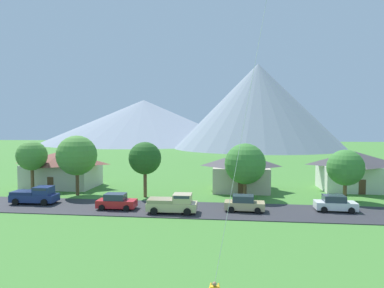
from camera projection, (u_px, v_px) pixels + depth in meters
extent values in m
cube|color=#2D2D33|center=(188.00, 210.00, 36.09)|extent=(160.00, 7.18, 0.08)
cone|color=gray|center=(144.00, 121.00, 186.11)|extent=(110.23, 110.23, 23.83)
cone|color=gray|center=(258.00, 106.00, 138.79)|extent=(70.05, 70.05, 35.17)
cube|color=beige|center=(63.00, 175.00, 49.76)|extent=(9.89, 6.78, 3.48)
pyramid|color=brown|center=(62.00, 157.00, 49.62)|extent=(10.68, 7.32, 1.92)
cube|color=brown|center=(50.00, 184.00, 46.42)|extent=(0.90, 0.06, 2.00)
cube|color=beige|center=(241.00, 178.00, 47.41)|extent=(7.64, 7.21, 3.43)
pyramid|color=#474247|center=(241.00, 159.00, 47.26)|extent=(8.25, 7.78, 1.89)
cube|color=brown|center=(241.00, 188.00, 43.85)|extent=(0.90, 0.06, 2.00)
cube|color=silver|center=(353.00, 178.00, 47.33)|extent=(8.95, 6.44, 3.57)
pyramid|color=#474247|center=(354.00, 158.00, 47.18)|extent=(9.66, 6.96, 1.97)
cube|color=brown|center=(362.00, 187.00, 44.16)|extent=(0.90, 0.06, 2.00)
cylinder|color=brown|center=(245.00, 189.00, 41.94)|extent=(0.44, 0.44, 2.44)
sphere|color=#3D7F33|center=(245.00, 164.00, 41.78)|extent=(5.16, 5.16, 5.16)
cylinder|color=brown|center=(32.00, 180.00, 45.22)|extent=(0.44, 0.44, 3.61)
sphere|color=#4C8938|center=(32.00, 156.00, 45.05)|extent=(4.02, 4.02, 4.02)
cylinder|color=brown|center=(77.00, 183.00, 43.73)|extent=(0.44, 0.44, 3.32)
sphere|color=#4C8938|center=(77.00, 155.00, 43.54)|extent=(5.23, 5.23, 5.23)
cylinder|color=brown|center=(145.00, 184.00, 42.59)|extent=(0.44, 0.44, 3.46)
sphere|color=#23561E|center=(145.00, 158.00, 42.41)|extent=(4.16, 4.16, 4.16)
cylinder|color=brown|center=(345.00, 191.00, 40.13)|extent=(0.44, 0.44, 2.50)
sphere|color=#3D7F33|center=(345.00, 168.00, 39.98)|extent=(4.33, 4.33, 4.33)
cube|color=tan|center=(244.00, 205.00, 35.30)|extent=(4.28, 2.00, 0.80)
cube|color=#2D3847|center=(243.00, 198.00, 35.29)|extent=(2.27, 1.69, 0.68)
cylinder|color=black|center=(257.00, 206.00, 36.00)|extent=(0.65, 0.27, 0.64)
cylinder|color=black|center=(258.00, 211.00, 34.19)|extent=(0.65, 0.27, 0.64)
cylinder|color=black|center=(232.00, 205.00, 36.44)|extent=(0.65, 0.27, 0.64)
cylinder|color=black|center=(231.00, 210.00, 34.63)|extent=(0.65, 0.27, 0.64)
cube|color=red|center=(117.00, 203.00, 36.22)|extent=(4.23, 1.87, 0.80)
cube|color=#2D3847|center=(115.00, 197.00, 36.20)|extent=(2.23, 1.62, 0.68)
cylinder|color=black|center=(131.00, 204.00, 37.01)|extent=(0.64, 0.25, 0.64)
cylinder|color=black|center=(126.00, 208.00, 35.19)|extent=(0.64, 0.25, 0.64)
cylinder|color=black|center=(108.00, 204.00, 37.29)|extent=(0.64, 0.25, 0.64)
cylinder|color=black|center=(102.00, 208.00, 35.46)|extent=(0.64, 0.25, 0.64)
cube|color=white|center=(335.00, 205.00, 35.29)|extent=(4.24, 1.90, 0.80)
cube|color=#2D3847|center=(334.00, 198.00, 35.28)|extent=(2.24, 1.64, 0.68)
cylinder|color=black|center=(346.00, 206.00, 36.03)|extent=(0.65, 0.26, 0.64)
cylinder|color=black|center=(352.00, 211.00, 34.21)|extent=(0.65, 0.26, 0.64)
cylinder|color=black|center=(320.00, 205.00, 36.41)|extent=(0.65, 0.26, 0.64)
cylinder|color=black|center=(324.00, 210.00, 34.59)|extent=(0.65, 0.26, 0.64)
cube|color=navy|center=(35.00, 198.00, 38.77)|extent=(5.28, 2.23, 0.84)
cube|color=navy|center=(44.00, 190.00, 38.64)|extent=(1.98, 1.92, 0.90)
cube|color=#2D3847|center=(43.00, 188.00, 38.63)|extent=(1.70, 1.95, 0.28)
cube|color=navy|center=(25.00, 192.00, 38.82)|extent=(2.78, 2.08, 0.36)
cylinder|color=black|center=(53.00, 198.00, 39.67)|extent=(0.77, 0.31, 0.76)
cylinder|color=black|center=(44.00, 202.00, 37.64)|extent=(0.77, 0.31, 0.76)
cylinder|color=black|center=(26.00, 198.00, 39.92)|extent=(0.77, 0.31, 0.76)
cylinder|color=black|center=(16.00, 202.00, 37.89)|extent=(0.77, 0.31, 0.76)
cube|color=#C6B284|center=(172.00, 206.00, 34.61)|extent=(5.25, 2.14, 0.84)
cube|color=#C6B284|center=(182.00, 198.00, 34.46)|extent=(1.95, 1.89, 0.90)
cube|color=#2D3847|center=(182.00, 196.00, 34.45)|extent=(1.66, 1.92, 0.28)
cube|color=tan|center=(161.00, 200.00, 34.68)|extent=(2.75, 2.03, 0.36)
cylinder|color=black|center=(189.00, 207.00, 35.48)|extent=(0.77, 0.30, 0.76)
cylinder|color=black|center=(187.00, 212.00, 33.45)|extent=(0.77, 0.30, 0.76)
cylinder|color=black|center=(158.00, 206.00, 35.79)|extent=(0.77, 0.30, 0.76)
cylinder|color=black|center=(154.00, 211.00, 33.76)|extent=(0.77, 0.30, 0.76)
sphere|color=#9E7051|center=(214.00, 284.00, 15.80)|extent=(0.21, 0.21, 0.21)
cylinder|color=yellow|center=(210.00, 288.00, 15.90)|extent=(0.18, 0.55, 0.37)
cylinder|color=silver|center=(244.00, 122.00, 16.83)|extent=(2.84, 3.27, 15.53)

